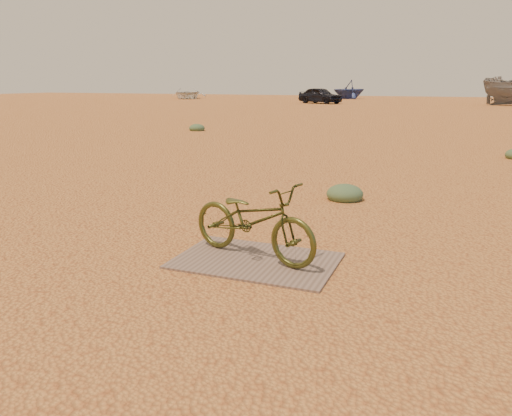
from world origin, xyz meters
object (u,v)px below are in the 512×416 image
at_px(plywood_board, 256,260).
at_px(boat_near_left, 187,93).
at_px(car, 320,95).
at_px(boat_far_left, 349,89).
at_px(bicycle, 253,220).

relative_size(plywood_board, boat_near_left, 0.31).
bearing_deg(plywood_board, boat_near_left, 120.18).
height_order(car, boat_near_left, car).
bearing_deg(boat_far_left, bicycle, -35.72).
distance_m(plywood_board, boat_far_left, 48.89).
bearing_deg(boat_far_left, car, -46.08).
distance_m(bicycle, boat_near_left, 49.08).
bearing_deg(bicycle, boat_far_left, 26.65).
distance_m(plywood_board, bicycle, 0.42).
height_order(plywood_board, bicycle, bicycle).
bearing_deg(boat_near_left, bicycle, -81.84).
relative_size(boat_near_left, boat_far_left, 1.43).
distance_m(plywood_board, car, 37.43).
bearing_deg(car, boat_far_left, 25.86).
bearing_deg(boat_far_left, plywood_board, -35.67).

